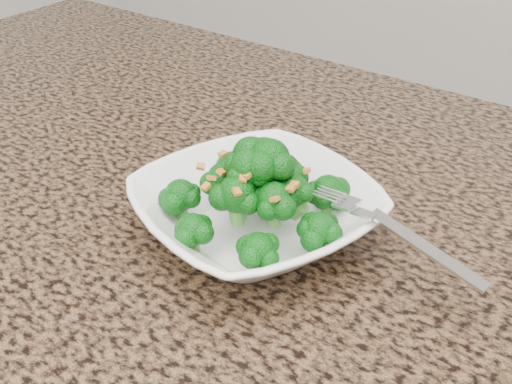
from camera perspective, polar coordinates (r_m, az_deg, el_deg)
The scene contains 5 objects.
granite_counter at distance 0.56m, azimuth -1.10°, elevation -11.02°, with size 1.64×1.04×0.03m, color brown.
bowl at distance 0.60m, azimuth 0.00°, elevation -1.87°, with size 0.22×0.22×0.05m, color white.
broccoli_pile at distance 0.57m, azimuth 0.00°, elevation 3.04°, with size 0.19×0.19×0.07m, color #0A590D, non-canonical shape.
garlic_topping at distance 0.56m, azimuth 0.00°, elevation 6.26°, with size 0.11×0.11×0.01m, color #C27E2F, non-canonical shape.
fork at distance 0.55m, azimuth 9.91°, elevation -2.03°, with size 0.18×0.03×0.01m, color silver, non-canonical shape.
Camera 1 is at (0.24, -0.02, 1.27)m, focal length 45.00 mm.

